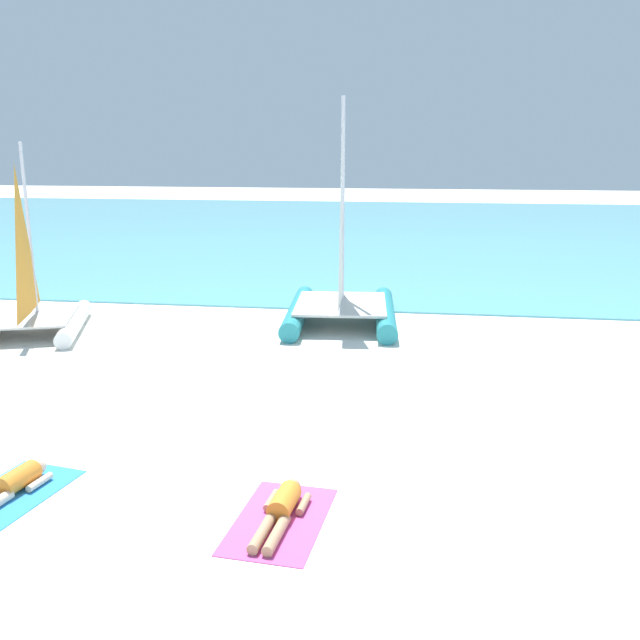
% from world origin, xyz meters
% --- Properties ---
extents(ground_plane, '(120.00, 120.00, 0.00)m').
position_xyz_m(ground_plane, '(0.00, 10.00, 0.00)').
color(ground_plane, white).
extents(ocean_water, '(120.00, 40.00, 0.05)m').
position_xyz_m(ocean_water, '(0.00, 30.66, 0.03)').
color(ocean_water, '#5BB2C1').
rests_on(ocean_water, ground).
extents(sailboat_teal, '(3.22, 4.71, 5.87)m').
position_xyz_m(sailboat_teal, '(-0.09, 9.28, 0.88)').
color(sailboat_teal, teal).
rests_on(sailboat_teal, ground).
extents(sailboat_white, '(3.37, 4.18, 4.73)m').
position_xyz_m(sailboat_white, '(-7.65, 7.10, 0.71)').
color(sailboat_white, white).
rests_on(sailboat_white, ground).
extents(towel_left, '(1.41, 2.06, 0.01)m').
position_xyz_m(towel_left, '(-3.45, -0.84, 0.01)').
color(towel_left, '#338CD8').
rests_on(towel_left, ground).
extents(sunbather_left, '(0.67, 1.56, 0.30)m').
position_xyz_m(sunbather_left, '(-3.44, -0.77, 0.13)').
color(sunbather_left, orange).
rests_on(sunbather_left, towel_left).
extents(towel_right, '(1.26, 1.99, 0.01)m').
position_xyz_m(towel_right, '(0.33, -0.93, 0.01)').
color(towel_right, '#D84C99').
rests_on(towel_right, ground).
extents(sunbather_right, '(0.58, 1.57, 0.30)m').
position_xyz_m(sunbather_right, '(0.33, -0.87, 0.13)').
color(sunbather_right, orange).
rests_on(sunbather_right, towel_right).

